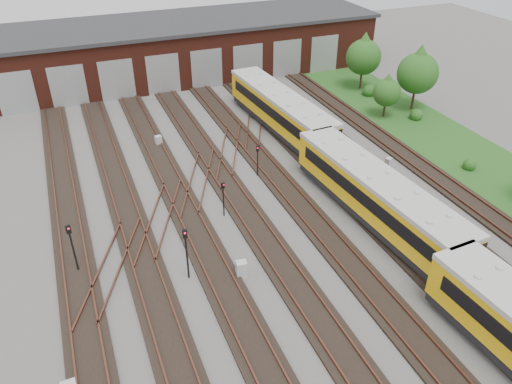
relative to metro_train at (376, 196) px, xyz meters
name	(u,v)px	position (x,y,z in m)	size (l,w,h in m)	color
ground	(329,282)	(-6.00, -4.45, -2.04)	(120.00, 120.00, 0.00)	#494744
track_network	(322,275)	(-6.17, -3.86, -1.94)	(30.40, 70.00, 0.33)	black
maintenance_shed	(167,49)	(-6.01, 35.53, 1.16)	(51.00, 12.50, 6.35)	#501E14
grass_verge	(463,154)	(13.00, 5.55, -2.02)	(8.00, 55.00, 0.05)	#23511B
metro_train	(376,196)	(0.00, 0.00, 0.00)	(3.99, 48.36, 3.35)	black
signal_mast_0	(72,243)	(-19.87, 2.16, 0.21)	(0.31, 0.29, 3.52)	black
signal_mast_1	(186,248)	(-13.70, -0.91, 0.26)	(0.30, 0.28, 3.61)	black
signal_mast_2	(223,195)	(-9.59, 4.49, -0.26)	(0.27, 0.26, 2.77)	black
signal_mast_3	(258,157)	(-5.21, 8.85, -0.29)	(0.28, 0.27, 2.71)	black
relay_cabinet_1	(159,141)	(-11.47, 17.21, -1.58)	(0.55, 0.46, 0.92)	#B7B9BC
relay_cabinet_2	(241,269)	(-10.67, -1.96, -1.51)	(0.65, 0.54, 1.08)	#B7B9BC
relay_cabinet_3	(318,170)	(-0.70, 7.01, -1.50)	(0.66, 0.55, 1.09)	#B7B9BC
relay_cabinet_4	(388,163)	(5.42, 6.03, -1.61)	(0.52, 0.44, 0.87)	#B7B9BC
tree_0	(364,53)	(13.10, 22.66, 2.10)	(3.89, 3.89, 6.45)	#352218
tree_1	(387,89)	(11.05, 14.95, 0.89)	(2.76, 2.76, 4.57)	#352218
tree_2	(418,68)	(14.89, 15.49, 2.33)	(4.11, 4.11, 6.82)	#352218
bush_0	(470,163)	(11.51, 3.24, -1.51)	(1.08, 1.08, 1.08)	#1B4614
bush_1	(369,89)	(12.88, 20.48, -1.33)	(1.44, 1.44, 1.44)	#1B4614
bush_2	(416,113)	(13.70, 13.22, -1.40)	(1.28, 1.28, 1.28)	#1B4614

